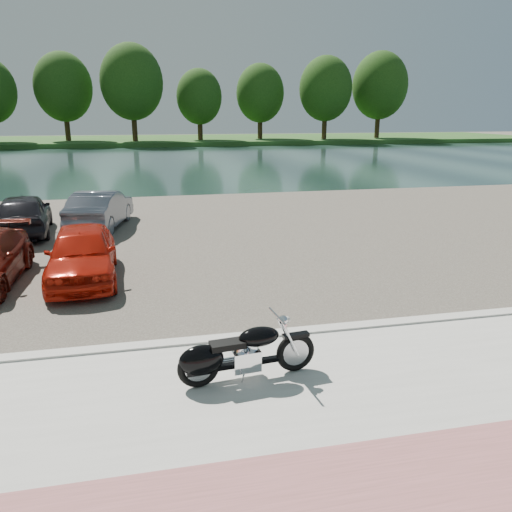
# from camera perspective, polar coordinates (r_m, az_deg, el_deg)

# --- Properties ---
(ground) EXTENTS (200.00, 200.00, 0.00)m
(ground) POSITION_cam_1_polar(r_m,az_deg,el_deg) (8.17, 1.69, -15.68)
(ground) COLOR #595447
(ground) RESTS_ON ground
(promenade) EXTENTS (60.00, 6.00, 0.10)m
(promenade) POSITION_cam_1_polar(r_m,az_deg,el_deg) (7.33, 3.68, -19.35)
(promenade) COLOR #B7B5AC
(promenade) RESTS_ON ground
(pink_path) EXTENTS (60.00, 2.00, 0.01)m
(pink_path) POSITION_cam_1_polar(r_m,az_deg,el_deg) (6.19, 7.91, -26.69)
(pink_path) COLOR #8E5350
(pink_path) RESTS_ON promenade
(kerb) EXTENTS (60.00, 0.30, 0.14)m
(kerb) POSITION_cam_1_polar(r_m,az_deg,el_deg) (9.85, -1.14, -9.35)
(kerb) COLOR #B7B5AC
(kerb) RESTS_ON ground
(parking_lot) EXTENTS (60.00, 18.00, 0.04)m
(parking_lot) POSITION_cam_1_polar(r_m,az_deg,el_deg) (18.32, -6.59, 2.45)
(parking_lot) COLOR #413C34
(parking_lot) RESTS_ON ground
(river) EXTENTS (120.00, 40.00, 0.00)m
(river) POSITION_cam_1_polar(r_m,az_deg,el_deg) (46.96, -10.30, 10.56)
(river) COLOR #1A2F2C
(river) RESTS_ON ground
(far_bank) EXTENTS (120.00, 24.00, 0.60)m
(far_bank) POSITION_cam_1_polar(r_m,az_deg,el_deg) (78.85, -11.28, 12.85)
(far_bank) COLOR #204C1B
(far_bank) RESTS_ON ground
(far_trees) EXTENTS (70.25, 10.68, 12.52)m
(far_trees) POSITION_cam_1_polar(r_m,az_deg,el_deg) (72.85, -7.87, 18.43)
(far_trees) COLOR #342412
(far_trees) RESTS_ON far_bank
(motorcycle) EXTENTS (2.33, 0.75, 1.05)m
(motorcycle) POSITION_cam_1_polar(r_m,az_deg,el_deg) (8.16, -2.38, -11.19)
(motorcycle) COLOR black
(motorcycle) RESTS_ON promenade
(car_4) EXTENTS (1.93, 4.31, 1.44)m
(car_4) POSITION_cam_1_polar(r_m,az_deg,el_deg) (13.80, -19.26, 0.30)
(car_4) COLOR red
(car_4) RESTS_ON parking_lot
(car_8) EXTENTS (2.32, 4.59, 1.50)m
(car_8) POSITION_cam_1_polar(r_m,az_deg,el_deg) (19.88, -25.02, 4.39)
(car_8) COLOR black
(car_8) RESTS_ON parking_lot
(car_9) EXTENTS (2.35, 4.59, 1.44)m
(car_9) POSITION_cam_1_polar(r_m,az_deg,el_deg) (20.01, -17.36, 5.15)
(car_9) COLOR slate
(car_9) RESTS_ON parking_lot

